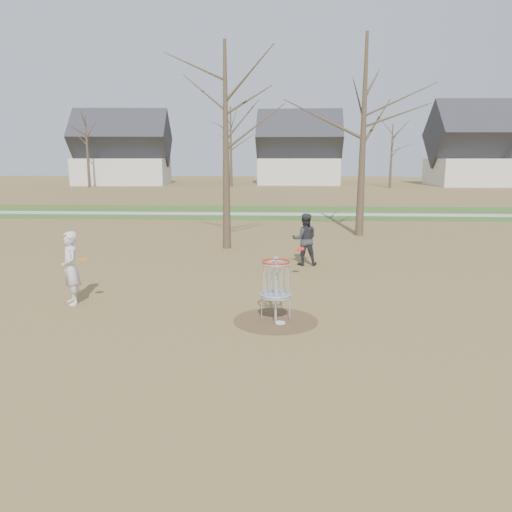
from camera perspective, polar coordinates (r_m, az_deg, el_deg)
The scene contains 11 objects.
ground at distance 10.68m, azimuth 2.25°, elevation -7.41°, with size 160.00×160.00×0.00m, color brown.
green_band at distance 31.30m, azimuth 2.92°, elevation 5.00°, with size 160.00×8.00×0.01m, color #2D5119.
footpath at distance 30.31m, azimuth 2.91°, elevation 4.81°, with size 160.00×1.50×0.01m, color #9E9E99.
dirt_circle at distance 10.68m, azimuth 2.25°, elevation -7.39°, with size 1.80×1.80×0.01m, color #47331E.
player_standing at distance 12.42m, azimuth -20.42°, elevation -1.31°, with size 0.63×0.41×1.73m, color silver.
player_throwing at distance 15.99m, azimuth 5.59°, elevation 1.91°, with size 0.81×0.63×1.66m, color #2E2D32.
disc_grounded at distance 10.50m, azimuth 2.76°, elevation -7.62°, with size 0.22×0.22×0.02m, color silver.
discs_in_play at distance 12.90m, azimuth -5.45°, elevation 0.30°, with size 5.29×3.12×0.29m.
disc_golf_basket at distance 10.42m, azimuth 2.29°, elevation -2.64°, with size 0.64×0.64×1.35m.
bare_trees at distance 45.97m, azimuth 5.38°, elevation 13.63°, with size 52.62×44.98×9.00m.
houses_row at distance 62.81m, azimuth 7.15°, elevation 11.29°, with size 56.51×10.01×7.26m.
Camera 1 is at (0.15, -10.11, 3.42)m, focal length 35.00 mm.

